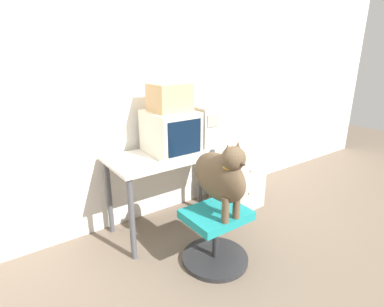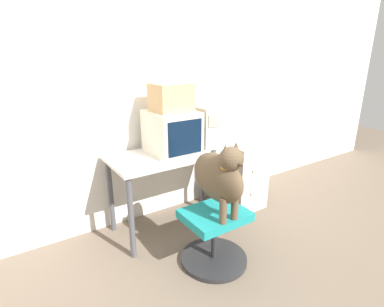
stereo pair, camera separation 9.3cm
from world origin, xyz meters
TOP-DOWN VIEW (x-y plane):
  - ground_plane at (0.00, 0.00)m, footprint 12.00×12.00m
  - wall_back at (0.00, 0.67)m, footprint 8.00×0.05m
  - desk at (0.00, 0.30)m, footprint 1.19×0.60m
  - crt_monitor at (0.02, 0.32)m, footprint 0.41×0.49m
  - pc_tower at (0.35, 0.33)m, footprint 0.19×0.46m
  - keyboard at (0.03, 0.09)m, footprint 0.48×0.14m
  - computer_mouse at (0.34, 0.09)m, footprint 0.06×0.04m
  - office_chair at (-0.00, -0.38)m, footprint 0.56×0.56m
  - dog at (-0.00, -0.42)m, footprint 0.21×0.55m
  - filing_cabinet at (0.87, 0.28)m, footprint 0.41×0.52m
  - cardboard_box at (0.02, 0.33)m, footprint 0.33×0.31m

SIDE VIEW (x-z plane):
  - ground_plane at x=0.00m, z-range 0.00..0.00m
  - office_chair at x=0.00m, z-range 0.00..0.48m
  - filing_cabinet at x=0.87m, z-range 0.00..0.75m
  - desk at x=0.00m, z-range 0.27..1.05m
  - keyboard at x=0.03m, z-range 0.78..0.81m
  - computer_mouse at x=0.34m, z-range 0.78..0.81m
  - dog at x=0.00m, z-range 0.49..1.11m
  - crt_monitor at x=0.02m, z-range 0.78..1.17m
  - pc_tower at x=0.35m, z-range 0.78..1.20m
  - cardboard_box at x=0.02m, z-range 1.17..1.43m
  - wall_back at x=0.00m, z-range 0.00..2.60m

